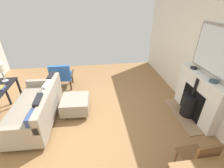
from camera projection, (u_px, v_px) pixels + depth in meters
ground_plane at (79, 117)px, 3.75m from camera, size 5.82×6.37×0.01m
wall_left at (206, 56)px, 3.40m from camera, size 0.12×6.37×2.78m
fireplace at (195, 99)px, 3.57m from camera, size 0.54×1.45×1.09m
mirror_over_mantel at (216, 51)px, 3.01m from camera, size 0.04×1.14×0.95m
mantel_bowl_near at (194, 68)px, 3.56m from camera, size 0.15×0.15×0.04m
mantel_bowl_far at (214, 81)px, 3.00m from camera, size 0.16×0.16×0.04m
sofa at (37, 107)px, 3.48m from camera, size 0.95×1.86×0.84m
ottoman at (75, 104)px, 3.78m from camera, size 0.69×0.70×0.41m
armchair_accent at (61, 75)px, 4.68m from camera, size 0.69×0.60×0.84m
table_lamp_near_end at (0, 68)px, 3.49m from camera, size 0.23×0.23×0.45m
dining_chair_near_fireplace at (199, 159)px, 2.21m from camera, size 0.42×0.42×0.89m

